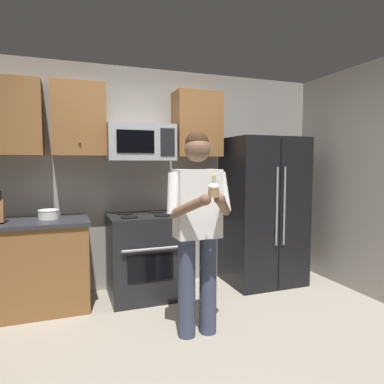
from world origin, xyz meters
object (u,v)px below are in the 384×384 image
object	(u,v)px
refrigerator	(263,211)
cupcake	(214,190)
microwave	(140,143)
bowl_large_white	(48,214)
person	(198,222)
oven_range	(144,256)

from	to	relation	value
refrigerator	cupcake	distance (m)	1.86
microwave	bowl_large_white	distance (m)	1.23
cupcake	person	bearing A→B (deg)	90.00
refrigerator	cupcake	bearing A→B (deg)	-133.50
refrigerator	bowl_large_white	bearing A→B (deg)	177.49
oven_range	refrigerator	bearing A→B (deg)	-1.50
oven_range	person	distance (m)	1.19
person	cupcake	size ratio (longest dim) A/B	10.13
microwave	bowl_large_white	bearing A→B (deg)	-177.04
refrigerator	person	bearing A→B (deg)	-141.65
oven_range	refrigerator	xyz separation A→B (m)	(1.50, -0.04, 0.44)
microwave	person	xyz separation A→B (m)	(0.25, -1.15, -0.72)
microwave	person	bearing A→B (deg)	-77.84
oven_range	microwave	distance (m)	1.26
bowl_large_white	person	distance (m)	1.64
person	refrigerator	bearing A→B (deg)	38.35
cupcake	oven_range	bearing A→B (deg)	100.33
cupcake	microwave	bearing A→B (deg)	99.51
microwave	person	size ratio (longest dim) A/B	0.42
cupcake	bowl_large_white	bearing A→B (deg)	130.50
microwave	oven_range	bearing A→B (deg)	-90.02
refrigerator	bowl_large_white	world-z (taller)	refrigerator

